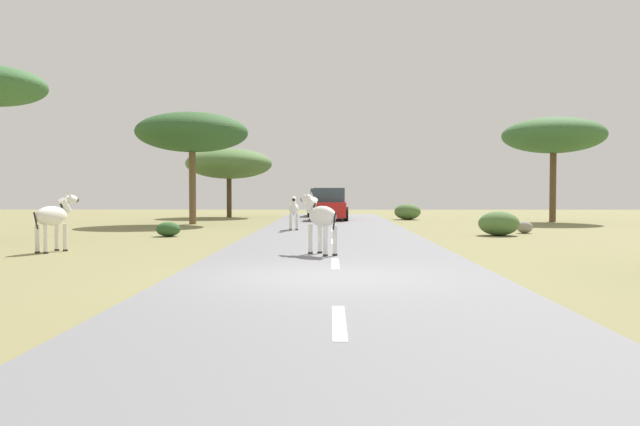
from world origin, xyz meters
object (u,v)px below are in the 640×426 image
Objects in this scene: zebra_0 at (294,209)px; car_1 at (330,205)px; tree_2 at (192,133)px; tree_3 at (229,164)px; rock_0 at (525,227)px; zebra_2 at (321,217)px; car_0 at (323,203)px; zebra_1 at (54,217)px; tree_4 at (553,136)px; bush_2 at (499,223)px; bush_1 at (408,212)px; bush_0 at (168,229)px.

zebra_0 is 9.23m from car_1.
tree_2 reaches higher than zebra_0.
rock_0 is at bearing -47.62° from tree_3.
tree_2 reaches higher than zebra_2.
zebra_2 is 0.35× the size of car_0.
car_0 is (-0.21, 24.57, -0.12)m from zebra_2.
zebra_1 is at bearing 53.65° from zebra_0.
zebra_1 is at bearing 139.09° from zebra_2.
zebra_1 is 7.09m from zebra_2.
zebra_1 reaches higher than rock_0.
tree_4 is at bearing 8.73° from tree_2.
bush_2 is (12.38, -16.30, -2.88)m from tree_3.
zebra_0 is 1.02× the size of bush_2.
tree_3 is (0.95, 22.76, 2.39)m from zebra_1.
tree_2 is (-6.71, -3.67, 3.61)m from car_1.
car_0 is at bearing 55.40° from tree_2.
tree_4 is (11.80, -0.83, 3.68)m from car_1.
rock_0 is (3.02, -11.86, -0.22)m from bush_1.
zebra_0 is 0.97× the size of zebra_2.
tree_3 reaches higher than zebra_0.
zebra_0 is at bearing 74.77° from zebra_1.
car_0 is 0.82× the size of tree_3.
bush_0 is (1.52, 5.79, -0.67)m from zebra_1.
bush_1 is 13.24m from bush_2.
zebra_0 is at bearing 64.73° from zebra_2.
car_0 is at bearing 141.07° from bush_1.
tree_4 is 3.76× the size of bush_2.
car_0 is 0.81× the size of tree_2.
zebra_0 is at bearing 36.49° from bush_0.
bush_1 reaches higher than bush_0.
zebra_2 is 24.57m from car_0.
bush_0 is (-4.26, -3.15, -0.63)m from zebra_0.
tree_4 is 3.67× the size of bush_1.
bush_1 is at bearing 53.78° from bush_0.
bush_0 is at bearing -83.28° from tree_2.
tree_2 is 18.72m from tree_4.
zebra_2 is 1.05× the size of bush_2.
car_1 reaches higher than zebra_1.
tree_4 reaches higher than bush_2.
car_1 is at bearing 175.97° from tree_4.
rock_0 is at bearing 168.92° from zebra_0.
bush_1 is at bearing 104.27° from rock_0.
zebra_1 is 0.37× the size of car_1.
rock_0 is (8.88, -1.19, -0.66)m from zebra_0.
zebra_1 is at bearing -92.02° from tree_2.
zebra_0 is 5.33m from bush_0.
car_0 is 17.62m from rock_0.
zebra_2 is 19.11m from car_1.
car_0 is at bearing 152.75° from tree_4.
car_1 reaches higher than rock_0.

